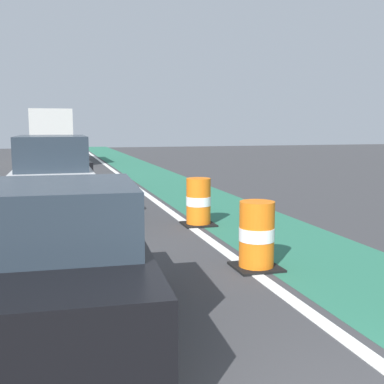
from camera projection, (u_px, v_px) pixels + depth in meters
bike_lane_strip at (202, 199)px, 15.00m from camera, size 2.50×80.00×0.01m
lane_divider_stripe at (155, 201)px, 14.59m from camera, size 0.20×80.00×0.01m
parked_sedan_nearest at (57, 262)px, 5.09m from camera, size 2.10×4.20×1.70m
parked_suv_second at (53, 176)px, 11.80m from camera, size 1.96×4.62×2.04m
parked_sedan_third at (63, 166)px, 17.58m from camera, size 1.99×4.14×1.70m
traffic_barrel_front at (257, 236)px, 7.61m from camera, size 0.73×0.73×1.09m
traffic_barrel_mid at (198, 202)px, 10.97m from camera, size 0.73×0.73×1.09m
delivery_truck_down_block at (51, 133)px, 29.39m from camera, size 2.43×7.63×3.23m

